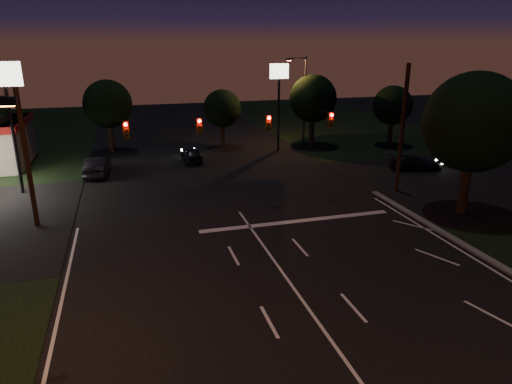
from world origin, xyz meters
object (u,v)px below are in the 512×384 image
object	(u,v)px
car_oncoming_b	(97,166)
utility_pole_right	(396,191)
car_oncoming_a	(192,155)
tree_right_near	(472,123)
car_cross	(416,163)

from	to	relation	value
car_oncoming_b	utility_pole_right	bearing A→B (deg)	159.50
car_oncoming_b	car_oncoming_a	bearing A→B (deg)	-157.86
utility_pole_right	car_oncoming_b	xyz separation A→B (m)	(-21.00, 10.39, 0.76)
tree_right_near	car_oncoming_b	xyz separation A→B (m)	(-22.53, 15.22, -4.92)
car_oncoming_a	car_oncoming_b	bearing A→B (deg)	14.92
utility_pole_right	tree_right_near	bearing A→B (deg)	-72.47
tree_right_near	car_cross	xyz separation A→B (m)	(3.29, 9.55, -5.05)
tree_right_near	car_oncoming_a	distance (m)	23.34
car_cross	car_oncoming_b	bearing A→B (deg)	91.64
car_cross	utility_pole_right	bearing A→B (deg)	148.46
car_oncoming_a	car_oncoming_b	distance (m)	8.34
utility_pole_right	car_oncoming_a	distance (m)	18.21
utility_pole_right	car_cross	bearing A→B (deg)	44.43
car_oncoming_a	car_cross	world-z (taller)	car_oncoming_a
utility_pole_right	tree_right_near	world-z (taller)	tree_right_near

